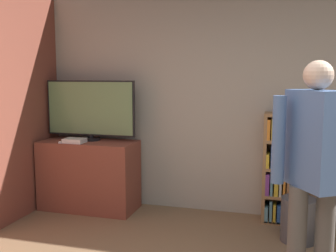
% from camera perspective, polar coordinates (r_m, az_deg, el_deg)
% --- Properties ---
extents(wall_back, '(6.69, 0.09, 2.70)m').
position_cam_1_polar(wall_back, '(4.65, 10.06, 3.77)').
color(wall_back, '#B2AD9E').
rests_on(wall_back, ground_plane).
extents(tv_ledge, '(1.16, 0.53, 0.84)m').
position_cam_1_polar(tv_ledge, '(4.94, -11.36, -6.99)').
color(tv_ledge, brown).
rests_on(tv_ledge, ground_plane).
extents(television, '(1.14, 0.22, 0.73)m').
position_cam_1_polar(television, '(4.87, -11.20, 2.37)').
color(television, black).
rests_on(television, tv_ledge).
extents(game_console, '(0.24, 0.18, 0.05)m').
position_cam_1_polar(game_console, '(4.77, -13.40, -2.08)').
color(game_console, white).
rests_on(game_console, tv_ledge).
extents(remote_loose, '(0.06, 0.14, 0.02)m').
position_cam_1_polar(remote_loose, '(4.83, -15.11, -2.21)').
color(remote_loose, white).
rests_on(remote_loose, tv_ledge).
extents(bookshelf, '(0.72, 0.28, 1.23)m').
position_cam_1_polar(bookshelf, '(4.56, 17.33, -6.21)').
color(bookshelf, '#997047').
rests_on(bookshelf, ground_plane).
extents(person, '(0.56, 0.47, 1.74)m').
position_cam_1_polar(person, '(2.85, 20.42, -5.47)').
color(person, '#56514C').
rests_on(person, ground_plane).
extents(waste_bin, '(0.34, 0.34, 0.44)m').
position_cam_1_polar(waste_bin, '(4.19, 18.39, -12.78)').
color(waste_bin, '#4C4C51').
rests_on(waste_bin, ground_plane).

